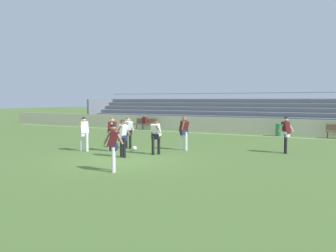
{
  "coord_description": "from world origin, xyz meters",
  "views": [
    {
      "loc": [
        8.8,
        -11.78,
        2.5
      ],
      "look_at": [
        -0.43,
        4.79,
        1.09
      ],
      "focal_mm": 38.18,
      "sensor_mm": 36.0,
      "label": 1
    }
  ],
  "objects": [
    {
      "name": "trash_bin",
      "position": [
        3.61,
        13.17,
        0.43
      ],
      "size": [
        0.47,
        0.47,
        0.86
      ],
      "primitive_type": "cylinder",
      "color": "#2D7F3D",
      "rests_on": "ground"
    },
    {
      "name": "player_white_wide_left",
      "position": [
        -3.13,
        1.27,
        0.98
      ],
      "size": [
        0.49,
        0.6,
        1.65
      ],
      "color": "white",
      "rests_on": "ground"
    },
    {
      "name": "bleacher_stand",
      "position": [
        -2.66,
        17.42,
        1.36
      ],
      "size": [
        25.73,
        4.39,
        3.11
      ],
      "color": "#9EA3AD",
      "rests_on": "ground"
    },
    {
      "name": "ground_plane",
      "position": [
        0.0,
        0.0,
        0.0
      ],
      "size": [
        160.0,
        160.0,
        0.0
      ],
      "primitive_type": "plane",
      "color": "#4C6B30"
    },
    {
      "name": "bench_far_left",
      "position": [
        -7.47,
        13.42,
        0.55
      ],
      "size": [
        1.8,
        0.4,
        0.9
      ],
      "color": "brown",
      "rests_on": "ground"
    },
    {
      "name": "field_line_sideline",
      "position": [
        0.0,
        12.59,
        0.0
      ],
      "size": [
        44.0,
        0.12,
        0.01
      ],
      "primitive_type": "cube",
      "color": "white",
      "rests_on": "ground"
    },
    {
      "name": "player_dark_on_ball",
      "position": [
        0.96,
        3.91,
        1.0
      ],
      "size": [
        0.51,
        0.58,
        1.68
      ],
      "color": "white",
      "rests_on": "ground"
    },
    {
      "name": "player_white_pressing_high",
      "position": [
        0.48,
        2.02,
        0.96
      ],
      "size": [
        0.45,
        0.61,
        1.63
      ],
      "color": "black",
      "rests_on": "ground"
    },
    {
      "name": "player_dark_deep_cover",
      "position": [
        -1.89,
        1.87,
        0.98
      ],
      "size": [
        0.48,
        0.65,
        1.65
      ],
      "color": "white",
      "rests_on": "ground"
    },
    {
      "name": "player_dark_overlapping",
      "position": [
        1.19,
        -2.0,
        0.98
      ],
      "size": [
        0.63,
        0.51,
        1.66
      ],
      "color": "white",
      "rests_on": "ground"
    },
    {
      "name": "sideline_wall",
      "position": [
        0.0,
        14.13,
        0.56
      ],
      "size": [
        48.0,
        0.16,
        1.13
      ],
      "primitive_type": "cube",
      "color": "beige",
      "rests_on": "ground"
    },
    {
      "name": "soccer_ball",
      "position": [
        -1.1,
        2.61,
        0.11
      ],
      "size": [
        0.22,
        0.22,
        0.22
      ],
      "primitive_type": "sphere",
      "color": "white",
      "rests_on": "ground"
    },
    {
      "name": "player_white_challenging",
      "position": [
        -1.83,
        3.1,
        0.96
      ],
      "size": [
        0.5,
        0.47,
        1.62
      ],
      "color": "black",
      "rests_on": "ground"
    },
    {
      "name": "player_white_wide_right",
      "position": [
        -0.38,
        0.67,
        0.97
      ],
      "size": [
        0.54,
        0.44,
        1.64
      ],
      "color": "black",
      "rests_on": "ground"
    },
    {
      "name": "player_dark_trailing_run",
      "position": [
        5.55,
        5.3,
        1.02
      ],
      "size": [
        0.67,
        0.49,
        1.7
      ],
      "color": "black",
      "rests_on": "ground"
    },
    {
      "name": "spectator_seated",
      "position": [
        -7.47,
        13.31,
        0.7
      ],
      "size": [
        0.36,
        0.42,
        1.21
      ],
      "color": "#2D2D38",
      "rests_on": "ground"
    }
  ]
}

